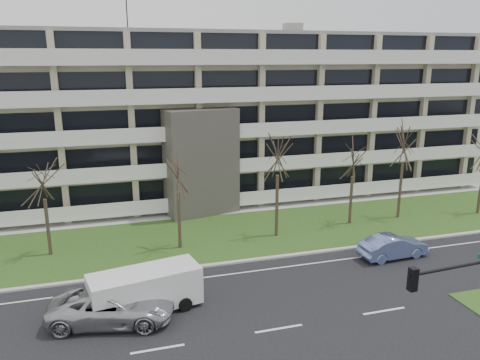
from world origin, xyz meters
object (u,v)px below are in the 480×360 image
object	(u,v)px
white_van	(147,286)
traffic_signal	(470,300)
blue_sedan	(393,246)
silver_pickup	(112,306)

from	to	relation	value
white_van	traffic_signal	size ratio (longest dim) A/B	1.07
blue_sedan	silver_pickup	bearing A→B (deg)	95.42
white_van	traffic_signal	bearing A→B (deg)	-48.83
traffic_signal	white_van	bearing A→B (deg)	138.71
blue_sedan	white_van	world-z (taller)	white_van
silver_pickup	traffic_signal	xyz separation A→B (m)	(13.88, -8.65, 2.80)
blue_sedan	traffic_signal	distance (m)	12.71
traffic_signal	silver_pickup	bearing A→B (deg)	144.60
blue_sedan	white_van	xyz separation A→B (m)	(-16.53, -2.19, 0.56)
blue_sedan	traffic_signal	size ratio (longest dim) A/B	0.84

